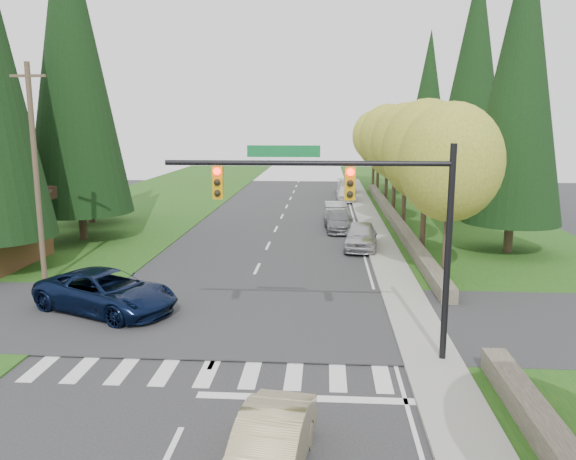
# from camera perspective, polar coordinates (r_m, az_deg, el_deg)

# --- Properties ---
(ground) EXTENTS (120.00, 120.00, 0.00)m
(ground) POSITION_cam_1_polar(r_m,az_deg,el_deg) (14.79, -10.87, -19.32)
(ground) COLOR #28282B
(ground) RESTS_ON ground
(grass_east) EXTENTS (14.00, 110.00, 0.06)m
(grass_east) POSITION_cam_1_polar(r_m,az_deg,el_deg) (34.51, 19.79, -2.14)
(grass_east) COLOR #184B14
(grass_east) RESTS_ON ground
(grass_west) EXTENTS (14.00, 110.00, 0.06)m
(grass_west) POSITION_cam_1_polar(r_m,az_deg,el_deg) (37.03, -22.66, -1.48)
(grass_west) COLOR #184B14
(grass_west) RESTS_ON ground
(cross_street) EXTENTS (120.00, 8.00, 0.10)m
(cross_street) POSITION_cam_1_polar(r_m,az_deg,el_deg) (21.92, -5.56, -8.92)
(cross_street) COLOR #28282B
(cross_street) RESTS_ON ground
(sidewalk_east) EXTENTS (1.80, 80.00, 0.13)m
(sidewalk_east) POSITION_cam_1_polar(r_m,az_deg,el_deg) (35.28, 9.34, -1.30)
(sidewalk_east) COLOR gray
(sidewalk_east) RESTS_ON ground
(curb_east) EXTENTS (0.20, 80.00, 0.13)m
(curb_east) POSITION_cam_1_polar(r_m,az_deg,el_deg) (35.21, 7.97, -1.29)
(curb_east) COLOR gray
(curb_east) RESTS_ON ground
(stone_wall_north) EXTENTS (0.70, 40.00, 0.70)m
(stone_wall_north) POSITION_cam_1_polar(r_m,az_deg,el_deg) (43.23, 10.61, 1.27)
(stone_wall_north) COLOR #4C4438
(stone_wall_north) RESTS_ON ground
(traffic_signal) EXTENTS (8.70, 0.37, 6.80)m
(traffic_signal) POSITION_cam_1_polar(r_m,az_deg,el_deg) (17.04, 6.85, 2.65)
(traffic_signal) COLOR black
(traffic_signal) RESTS_ON ground
(utility_pole) EXTENTS (1.60, 0.24, 10.00)m
(utility_pole) POSITION_cam_1_polar(r_m,az_deg,el_deg) (27.67, -24.22, 5.23)
(utility_pole) COLOR #473828
(utility_pole) RESTS_ON ground
(decid_tree_0) EXTENTS (4.80, 4.80, 8.37)m
(decid_tree_0) POSITION_cam_1_polar(r_m,az_deg,el_deg) (27.02, 16.19, 6.60)
(decid_tree_0) COLOR #38281C
(decid_tree_0) RESTS_ON ground
(decid_tree_1) EXTENTS (5.20, 5.20, 8.80)m
(decid_tree_1) POSITION_cam_1_polar(r_m,az_deg,el_deg) (33.89, 13.88, 7.82)
(decid_tree_1) COLOR #38281C
(decid_tree_1) RESTS_ON ground
(decid_tree_2) EXTENTS (5.00, 5.00, 8.82)m
(decid_tree_2) POSITION_cam_1_polar(r_m,az_deg,el_deg) (40.76, 11.92, 8.54)
(decid_tree_2) COLOR #38281C
(decid_tree_2) RESTS_ON ground
(decid_tree_3) EXTENTS (5.00, 5.00, 8.55)m
(decid_tree_3) POSITION_cam_1_polar(r_m,az_deg,el_deg) (47.72, 10.86, 8.56)
(decid_tree_3) COLOR #38281C
(decid_tree_3) RESTS_ON ground
(decid_tree_4) EXTENTS (5.40, 5.40, 9.18)m
(decid_tree_4) POSITION_cam_1_polar(r_m,az_deg,el_deg) (54.67, 10.10, 9.26)
(decid_tree_4) COLOR #38281C
(decid_tree_4) RESTS_ON ground
(decid_tree_5) EXTENTS (4.80, 4.80, 8.30)m
(decid_tree_5) POSITION_cam_1_polar(r_m,az_deg,el_deg) (61.63, 9.20, 8.96)
(decid_tree_5) COLOR #38281C
(decid_tree_5) RESTS_ON ground
(decid_tree_6) EXTENTS (5.20, 5.20, 8.86)m
(decid_tree_6) POSITION_cam_1_polar(r_m,az_deg,el_deg) (68.60, 8.76, 9.42)
(decid_tree_6) COLOR #38281C
(decid_tree_6) RESTS_ON ground
(conifer_w_c) EXTENTS (6.46, 6.46, 20.80)m
(conifer_w_c) POSITION_cam_1_polar(r_m,az_deg,el_deg) (37.87, -21.15, 16.04)
(conifer_w_c) COLOR #38281C
(conifer_w_c) RESTS_ON ground
(conifer_w_e) EXTENTS (5.78, 5.78, 18.80)m
(conifer_w_e) POSITION_cam_1_polar(r_m,az_deg,el_deg) (44.06, -20.14, 13.96)
(conifer_w_e) COLOR #38281C
(conifer_w_e) RESTS_ON ground
(conifer_e_a) EXTENTS (5.44, 5.44, 17.80)m
(conifer_e_a) POSITION_cam_1_polar(r_m,az_deg,el_deg) (34.10, 22.53, 14.07)
(conifer_e_a) COLOR #38281C
(conifer_e_a) RESTS_ON ground
(conifer_e_b) EXTENTS (6.12, 6.12, 19.80)m
(conifer_e_b) POSITION_cam_1_polar(r_m,az_deg,el_deg) (47.88, 18.36, 14.37)
(conifer_e_b) COLOR #38281C
(conifer_e_b) RESTS_ON ground
(conifer_e_c) EXTENTS (5.10, 5.10, 16.80)m
(conifer_e_c) POSITION_cam_1_polar(r_m,az_deg,el_deg) (61.29, 14.07, 12.28)
(conifer_e_c) COLOR #38281C
(conifer_e_c) RESTS_ON ground
(sedan_champagne) EXTENTS (1.94, 4.24, 1.35)m
(sedan_champagne) POSITION_cam_1_polar(r_m,az_deg,el_deg) (12.64, -1.90, -21.23)
(sedan_champagne) COLOR tan
(sedan_champagne) RESTS_ON ground
(suv_navy) EXTENTS (6.56, 4.96, 1.65)m
(suv_navy) POSITION_cam_1_polar(r_m,az_deg,el_deg) (23.42, -17.97, -5.98)
(suv_navy) COLOR black
(suv_navy) RESTS_ON ground
(parked_car_a) EXTENTS (2.24, 4.82, 1.60)m
(parked_car_a) POSITION_cam_1_polar(r_m,az_deg,el_deg) (33.57, 7.41, -0.58)
(parked_car_a) COLOR #ABAAAF
(parked_car_a) RESTS_ON ground
(parked_car_b) EXTENTS (2.26, 4.87, 1.38)m
(parked_car_b) POSITION_cam_1_polar(r_m,az_deg,el_deg) (39.12, 5.22, 0.92)
(parked_car_b) COLOR slate
(parked_car_b) RESTS_ON ground
(parked_car_c) EXTENTS (1.96, 4.69, 1.51)m
(parked_car_c) POSITION_cam_1_polar(r_m,az_deg,el_deg) (42.53, 4.88, 1.81)
(parked_car_c) COLOR #B1B1B6
(parked_car_c) RESTS_ON ground
(parked_car_d) EXTENTS (1.87, 4.52, 1.53)m
(parked_car_d) POSITION_cam_1_polar(r_m,az_deg,el_deg) (53.98, 5.94, 3.72)
(parked_car_d) COLOR silver
(parked_car_d) RESTS_ON ground
(parked_car_e) EXTENTS (2.07, 5.03, 1.46)m
(parked_car_e) POSITION_cam_1_polar(r_m,az_deg,el_deg) (59.58, 5.89, 4.34)
(parked_car_e) COLOR #9D9EA2
(parked_car_e) RESTS_ON ground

